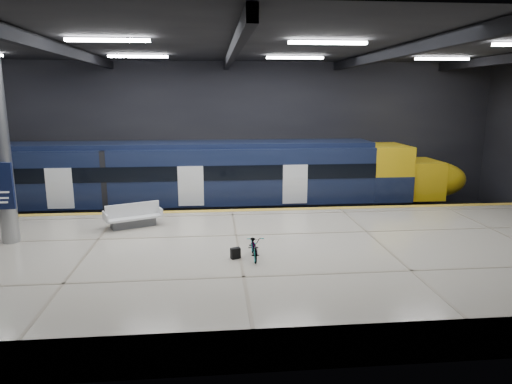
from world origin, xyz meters
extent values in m
plane|color=black|center=(0.00, 0.00, 0.00)|extent=(30.00, 30.00, 0.00)
cube|color=black|center=(0.00, 8.00, 4.00)|extent=(30.00, 0.10, 8.00)
cube|color=black|center=(0.00, -8.00, 4.00)|extent=(30.00, 0.10, 8.00)
cube|color=black|center=(0.00, 0.00, 8.00)|extent=(30.00, 16.00, 0.10)
cube|color=black|center=(-6.00, 0.00, 7.75)|extent=(0.25, 16.00, 0.40)
cube|color=black|center=(0.00, 0.00, 7.75)|extent=(0.25, 16.00, 0.40)
cube|color=black|center=(6.00, 0.00, 7.75)|extent=(0.25, 16.00, 0.40)
cube|color=white|center=(-4.00, -2.00, 7.88)|extent=(2.60, 0.18, 0.10)
cube|color=white|center=(3.00, -2.00, 7.88)|extent=(2.60, 0.18, 0.10)
cube|color=white|center=(-4.00, 4.00, 7.88)|extent=(2.60, 0.18, 0.10)
cube|color=white|center=(3.00, 4.00, 7.88)|extent=(2.60, 0.18, 0.10)
cube|color=white|center=(10.00, 4.00, 7.88)|extent=(2.60, 0.18, 0.10)
cube|color=beige|center=(0.00, -2.50, 0.55)|extent=(30.00, 11.00, 1.10)
cube|color=gold|center=(0.00, 2.75, 1.11)|extent=(30.00, 0.40, 0.01)
cube|color=gray|center=(0.00, 4.78, 0.08)|extent=(30.00, 0.08, 0.16)
cube|color=gray|center=(0.00, 6.22, 0.08)|extent=(30.00, 0.08, 0.16)
cube|color=black|center=(-4.87, 5.50, 0.55)|extent=(24.00, 2.58, 0.80)
cube|color=#0F1733|center=(-4.87, 5.50, 2.33)|extent=(24.00, 2.80, 2.75)
cube|color=#0F1733|center=(-4.87, 5.50, 3.82)|extent=(24.00, 2.30, 0.24)
cube|color=black|center=(-4.87, 4.09, 2.60)|extent=(24.00, 0.04, 0.70)
cube|color=white|center=(-1.87, 4.08, 2.00)|extent=(1.20, 0.05, 1.90)
cube|color=gold|center=(8.13, 5.50, 2.33)|extent=(2.00, 2.80, 2.75)
ellipsoid|color=gold|center=(10.73, 5.50, 1.85)|extent=(3.60, 2.52, 1.90)
cube|color=black|center=(8.43, 5.50, 2.50)|extent=(1.60, 2.38, 0.80)
cube|color=#595B60|center=(-3.99, 0.51, 1.26)|extent=(1.76, 1.16, 0.32)
cube|color=silver|center=(-3.99, 0.51, 1.50)|extent=(2.29, 1.67, 0.08)
cube|color=silver|center=(-3.99, 0.51, 1.80)|extent=(1.96, 0.92, 0.53)
cube|color=silver|center=(-4.96, 0.09, 1.63)|extent=(0.42, 0.85, 0.32)
cube|color=silver|center=(-3.03, 0.94, 1.63)|extent=(0.42, 0.85, 0.32)
imported|color=#99999E|center=(0.45, -3.47, 1.49)|extent=(0.53, 1.50, 0.79)
cube|color=black|center=(-0.15, -3.47, 1.28)|extent=(0.34, 0.27, 0.35)
cylinder|color=#9EA0A5|center=(-8.00, -1.00, 4.55)|extent=(0.60, 0.60, 6.90)
camera|label=1|loc=(-0.82, -17.25, 6.18)|focal=32.00mm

